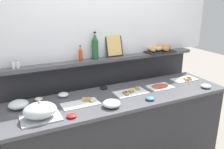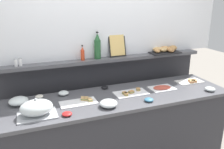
% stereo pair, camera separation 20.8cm
% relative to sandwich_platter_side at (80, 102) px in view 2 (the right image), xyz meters
% --- Properties ---
extents(ground_plane, '(12.00, 12.00, 0.00)m').
position_rel_sandwich_platter_side_xyz_m(ground_plane, '(0.44, 0.61, -0.94)').
color(ground_plane, gray).
extents(buffet_counter, '(2.43, 0.69, 0.93)m').
position_rel_sandwich_platter_side_xyz_m(buffet_counter, '(0.44, 0.01, -0.47)').
color(buffet_counter, '#2D2D33').
rests_on(buffet_counter, ground_plane).
extents(back_ledge_unit, '(2.56, 0.22, 1.25)m').
position_rel_sandwich_platter_side_xyz_m(back_ledge_unit, '(0.44, 0.54, -0.29)').
color(back_ledge_unit, '#2D2D33').
rests_on(back_ledge_unit, ground_plane).
extents(sandwich_platter_side, '(0.37, 0.18, 0.04)m').
position_rel_sandwich_platter_side_xyz_m(sandwich_platter_side, '(0.00, 0.00, 0.00)').
color(sandwich_platter_side, white).
rests_on(sandwich_platter_side, buffet_counter).
extents(sandwich_platter_front, '(0.37, 0.20, 0.04)m').
position_rel_sandwich_platter_side_xyz_m(sandwich_platter_front, '(0.57, 0.03, 0.00)').
color(sandwich_platter_front, silver).
rests_on(sandwich_platter_front, buffet_counter).
extents(sandwich_platter_rear, '(0.33, 0.18, 0.04)m').
position_rel_sandwich_platter_side_xyz_m(sandwich_platter_rear, '(1.42, 0.10, 0.00)').
color(sandwich_platter_rear, white).
rests_on(sandwich_platter_rear, buffet_counter).
extents(cold_cuts_platter, '(0.29, 0.20, 0.02)m').
position_rel_sandwich_platter_side_xyz_m(cold_cuts_platter, '(0.97, 0.03, 0.00)').
color(cold_cuts_platter, white).
rests_on(cold_cuts_platter, buffet_counter).
extents(serving_cloche, '(0.34, 0.24, 0.17)m').
position_rel_sandwich_platter_side_xyz_m(serving_cloche, '(-0.42, -0.13, 0.06)').
color(serving_cloche, '#B7BABF').
rests_on(serving_cloche, buffet_counter).
extents(glass_bowl_large, '(0.19, 0.19, 0.07)m').
position_rel_sandwich_platter_side_xyz_m(glass_bowl_large, '(-0.57, 0.18, 0.03)').
color(glass_bowl_large, silver).
rests_on(glass_bowl_large, buffet_counter).
extents(glass_bowl_medium, '(0.17, 0.17, 0.07)m').
position_rel_sandwich_platter_side_xyz_m(glass_bowl_medium, '(0.23, -0.19, 0.02)').
color(glass_bowl_medium, silver).
rests_on(glass_bowl_medium, buffet_counter).
extents(glass_bowl_small, '(0.11, 0.11, 0.05)m').
position_rel_sandwich_platter_side_xyz_m(glass_bowl_small, '(-0.12, 0.26, 0.01)').
color(glass_bowl_small, silver).
rests_on(glass_bowl_small, buffet_counter).
extents(glass_bowl_extra, '(0.11, 0.11, 0.05)m').
position_rel_sandwich_platter_side_xyz_m(glass_bowl_extra, '(1.44, -0.22, 0.01)').
color(glass_bowl_extra, silver).
rests_on(glass_bowl_extra, buffet_counter).
extents(condiment_bowl_cream, '(0.09, 0.09, 0.03)m').
position_rel_sandwich_platter_side_xyz_m(condiment_bowl_cream, '(-0.17, -0.22, 0.01)').
color(condiment_bowl_cream, red).
rests_on(condiment_bowl_cream, buffet_counter).
extents(condiment_bowl_dark, '(0.08, 0.08, 0.03)m').
position_rel_sandwich_platter_side_xyz_m(condiment_bowl_dark, '(0.36, 0.28, 0.01)').
color(condiment_bowl_dark, black).
rests_on(condiment_bowl_dark, buffet_counter).
extents(condiment_bowl_red, '(0.09, 0.09, 0.03)m').
position_rel_sandwich_platter_side_xyz_m(condiment_bowl_red, '(0.66, -0.22, 0.01)').
color(condiment_bowl_red, teal).
rests_on(condiment_bowl_red, buffet_counter).
extents(condiment_bowl_teal, '(0.08, 0.08, 0.03)m').
position_rel_sandwich_platter_side_xyz_m(condiment_bowl_teal, '(-0.37, 0.28, 0.01)').
color(condiment_bowl_teal, silver).
rests_on(condiment_bowl_teal, buffet_counter).
extents(wine_bottle_green, '(0.08, 0.08, 0.32)m').
position_rel_sandwich_platter_side_xyz_m(wine_bottle_green, '(0.34, 0.47, 0.45)').
color(wine_bottle_green, '#23562D').
rests_on(wine_bottle_green, back_ledge_unit).
extents(hot_sauce_bottle, '(0.04, 0.04, 0.18)m').
position_rel_sandwich_platter_side_xyz_m(hot_sauce_bottle, '(0.16, 0.46, 0.38)').
color(hot_sauce_bottle, red).
rests_on(hot_sauce_bottle, back_ledge_unit).
extents(salt_shaker, '(0.03, 0.03, 0.09)m').
position_rel_sandwich_platter_side_xyz_m(salt_shaker, '(-0.56, 0.46, 0.35)').
color(salt_shaker, white).
rests_on(salt_shaker, back_ledge_unit).
extents(pepper_shaker, '(0.03, 0.03, 0.09)m').
position_rel_sandwich_platter_side_xyz_m(pepper_shaker, '(-0.51, 0.46, 0.35)').
color(pepper_shaker, white).
rests_on(pepper_shaker, back_ledge_unit).
extents(bread_basket, '(0.43, 0.28, 0.08)m').
position_rel_sandwich_platter_side_xyz_m(bread_basket, '(1.26, 0.45, 0.34)').
color(bread_basket, black).
rests_on(bread_basket, back_ledge_unit).
extents(framed_picture, '(0.21, 0.09, 0.29)m').
position_rel_sandwich_platter_side_xyz_m(framed_picture, '(0.60, 0.50, 0.45)').
color(framed_picture, black).
rests_on(framed_picture, back_ledge_unit).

